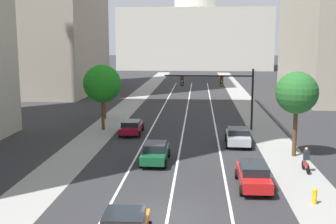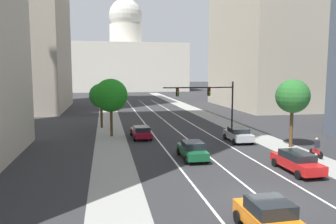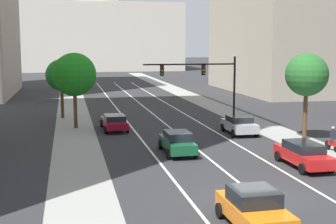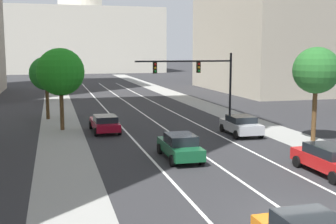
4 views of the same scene
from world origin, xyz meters
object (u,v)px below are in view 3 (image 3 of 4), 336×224
object	(u,v)px
car_orange	(254,209)
street_tree_mid_left	(74,75)
car_silver	(239,124)
car_green	(177,142)
car_crimson	(114,122)
cyclist	(333,139)
street_tree_near_left	(61,75)
street_tree_far_right	(307,75)
traffic_signal_mast	(205,76)
capitol_building	(96,29)
car_red	(303,154)

from	to	relation	value
car_orange	street_tree_mid_left	xyz separation A→B (m)	(-6.44, 24.78, 3.84)
car_silver	car_green	bearing A→B (deg)	133.38
car_orange	car_silver	bearing A→B (deg)	-19.69
car_crimson	cyclist	bearing A→B (deg)	-131.01
cyclist	street_tree_near_left	xyz separation A→B (m)	(-18.09, 19.11, 3.36)
cyclist	street_tree_far_right	distance (m)	5.80
car_green	traffic_signal_mast	xyz separation A→B (m)	(5.53, 12.47, 3.54)
capitol_building	traffic_signal_mast	xyz separation A→B (m)	(3.90, -97.34, -7.34)
street_tree_mid_left	car_crimson	bearing A→B (deg)	-29.19
car_green	car_red	xyz separation A→B (m)	(6.53, -4.96, 0.01)
car_silver	traffic_signal_mast	xyz separation A→B (m)	(-0.99, 6.64, 3.54)
car_orange	car_crimson	bearing A→B (deg)	7.19
car_red	street_tree_mid_left	world-z (taller)	street_tree_mid_left
capitol_building	street_tree_near_left	world-z (taller)	capitol_building
car_green	street_tree_far_right	xyz separation A→B (m)	(10.57, 2.54, 4.16)
car_green	traffic_signal_mast	size ratio (longest dim) A/B	0.51
car_red	car_orange	xyz separation A→B (m)	(-6.53, -8.37, 0.01)
car_crimson	street_tree_far_right	world-z (taller)	street_tree_far_right
traffic_signal_mast	street_tree_near_left	bearing A→B (deg)	158.94
car_silver	street_tree_near_left	world-z (taller)	street_tree_near_left
car_orange	car_green	bearing A→B (deg)	-0.88
car_silver	street_tree_near_left	size ratio (longest dim) A/B	0.74
street_tree_near_left	street_tree_mid_left	xyz separation A→B (m)	(1.16, -6.08, 0.42)
car_red	traffic_signal_mast	size ratio (longest dim) A/B	0.53
car_crimson	car_orange	distance (m)	23.23
traffic_signal_mast	street_tree_far_right	size ratio (longest dim) A/B	1.35
car_red	car_orange	distance (m)	10.61
car_red	car_crimson	xyz separation A→B (m)	(-9.79, 14.63, -0.07)
car_red	cyclist	distance (m)	5.20
capitol_building	street_tree_mid_left	size ratio (longest dim) A/B	7.06
car_crimson	street_tree_near_left	xyz separation A→B (m)	(-4.35, 7.86, 3.50)
car_red	car_crimson	distance (m)	17.60
car_red	street_tree_far_right	bearing A→B (deg)	-28.40
street_tree_far_right	street_tree_mid_left	xyz separation A→B (m)	(-17.01, 8.90, -0.29)
car_orange	capitol_building	bearing A→B (deg)	-1.64
car_red	street_tree_far_right	distance (m)	9.48
capitol_building	street_tree_far_right	distance (m)	107.85
car_green	car_orange	size ratio (longest dim) A/B	1.10
car_red	cyclist	size ratio (longest dim) A/B	2.72
car_green	cyclist	xyz separation A→B (m)	(10.48, -1.58, 0.08)
car_green	car_orange	world-z (taller)	car_orange
car_silver	car_crimson	size ratio (longest dim) A/B	0.89
car_crimson	car_red	bearing A→B (deg)	-147.93
car_orange	cyclist	xyz separation A→B (m)	(10.48, 11.75, 0.05)
cyclist	street_tree_far_right	xyz separation A→B (m)	(0.08, 4.13, 4.08)
car_green	car_orange	distance (m)	13.33
car_crimson	car_green	bearing A→B (deg)	-163.07
car_green	street_tree_mid_left	xyz separation A→B (m)	(-6.44, 11.45, 3.87)
car_orange	cyclist	distance (m)	15.74
car_red	cyclist	xyz separation A→B (m)	(3.96, 3.38, 0.06)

